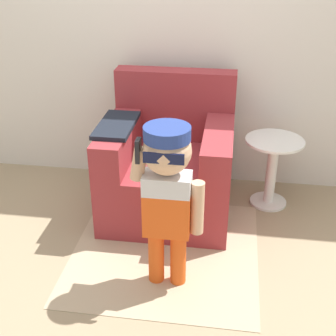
# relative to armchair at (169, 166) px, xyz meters

# --- Properties ---
(ground_plane) EXTENTS (10.00, 10.00, 0.00)m
(ground_plane) POSITION_rel_armchair_xyz_m (-0.13, -0.27, -0.35)
(ground_plane) COLOR #998466
(wall_back) EXTENTS (10.00, 0.05, 2.60)m
(wall_back) POSITION_rel_armchair_xyz_m (-0.13, 0.54, 0.95)
(wall_back) COLOR silver
(wall_back) RESTS_ON ground_plane
(armchair) EXTENTS (0.93, 0.92, 0.99)m
(armchair) POSITION_rel_armchair_xyz_m (0.00, 0.00, 0.00)
(armchair) COLOR maroon
(armchair) RESTS_ON ground_plane
(person_child) EXTENTS (0.42, 0.31, 1.02)m
(person_child) POSITION_rel_armchair_xyz_m (0.11, -0.85, 0.33)
(person_child) COLOR #E05119
(person_child) RESTS_ON ground_plane
(side_table) EXTENTS (0.44, 0.44, 0.55)m
(side_table) POSITION_rel_armchair_xyz_m (0.77, 0.17, -0.03)
(side_table) COLOR white
(side_table) RESTS_ON ground_plane
(rug) EXTENTS (1.23, 1.27, 0.01)m
(rug) POSITION_rel_armchair_xyz_m (0.06, -0.56, -0.35)
(rug) COLOR tan
(rug) RESTS_ON ground_plane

